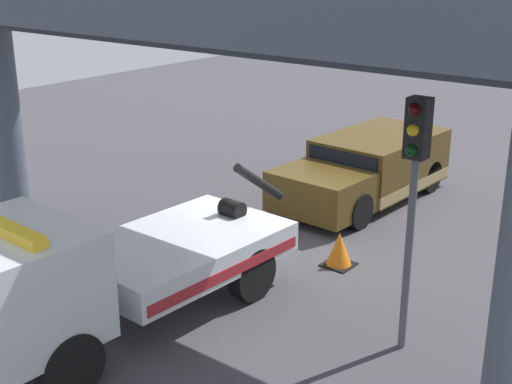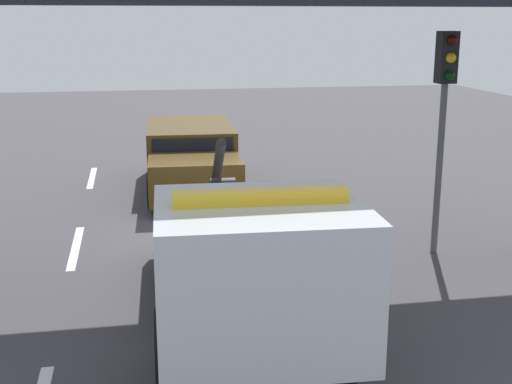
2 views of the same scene
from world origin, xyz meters
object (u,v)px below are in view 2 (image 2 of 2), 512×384
object	(u,v)px
towed_van_green	(191,158)
traffic_light_near	(445,94)
traffic_cone_orange	(285,213)
tow_truck_white	(245,256)

from	to	relation	value
towed_van_green	traffic_light_near	xyz separation A→B (m)	(5.90, 4.03, 2.18)
traffic_light_near	traffic_cone_orange	world-z (taller)	traffic_light_near
tow_truck_white	traffic_light_near	xyz separation A→B (m)	(-2.84, 4.06, 1.76)
towed_van_green	traffic_light_near	distance (m)	7.47
tow_truck_white	towed_van_green	xyz separation A→B (m)	(-8.74, 0.03, -0.42)
towed_van_green	traffic_light_near	bearing A→B (deg)	34.34
towed_van_green	traffic_cone_orange	size ratio (longest dim) A/B	7.47
tow_truck_white	towed_van_green	world-z (taller)	tow_truck_white
towed_van_green	traffic_cone_orange	distance (m)	4.23
traffic_light_near	traffic_cone_orange	xyz separation A→B (m)	(-2.01, -2.43, -2.63)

